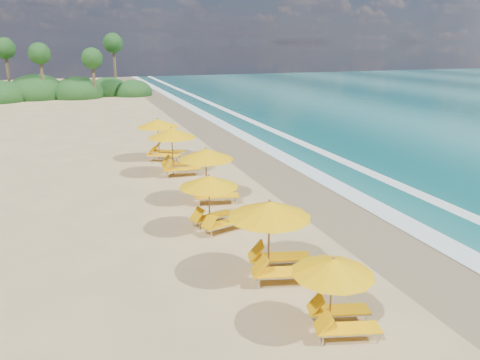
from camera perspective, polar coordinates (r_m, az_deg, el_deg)
name	(u,v)px	position (r m, az deg, el deg)	size (l,w,h in m)	color
ground	(240,206)	(19.70, 0.00, -3.34)	(160.00, 160.00, 0.00)	tan
wet_sand	(320,196)	(21.32, 10.17, -1.99)	(4.00, 160.00, 0.01)	#887551
surf_foam	(369,189)	(22.74, 16.09, -1.13)	(4.00, 160.00, 0.01)	white
station_0	(338,290)	(11.43, 12.33, -13.51)	(2.55, 2.48, 2.04)	olive
station_1	(275,234)	(13.50, 4.53, -6.85)	(3.14, 3.04, 2.52)	olive
station_2	(213,198)	(16.90, -3.44, -2.36)	(2.81, 2.73, 2.25)	olive
station_3	(211,171)	(19.96, -3.76, 1.14)	(3.06, 2.94, 2.50)	olive
station_4	(176,148)	(24.36, -8.15, 4.10)	(2.96, 2.78, 2.62)	olive
station_5	(162,136)	(27.65, -9.96, 5.50)	(3.42, 3.42, 2.56)	olive
treeline	(45,91)	(63.25, -23.53, 10.40)	(25.80, 8.80, 9.74)	#163D14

